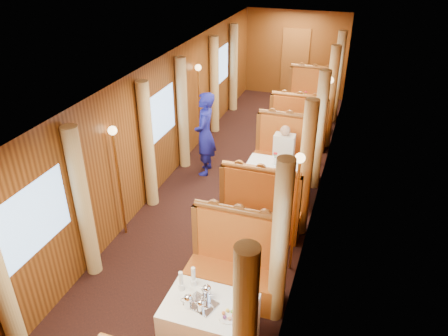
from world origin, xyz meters
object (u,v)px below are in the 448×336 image
at_px(table_near, 210,328).
at_px(banquette_near_aft, 235,269).
at_px(banquette_far_aft, 311,100).
at_px(banquette_mid_fwd, 261,211).
at_px(passenger, 284,149).
at_px(teapot_right, 201,307).
at_px(rose_vase_mid, 275,156).
at_px(table_far, 305,115).
at_px(steward, 205,134).
at_px(fruit_plate, 229,315).
at_px(teapot_left, 188,302).
at_px(banquette_far_fwd, 298,129).
at_px(banquette_mid_aft, 285,157).
at_px(rose_vase_far, 306,94).
at_px(tea_tray, 201,304).
at_px(teapot_back, 207,293).
at_px(table_mid, 274,183).

height_order(table_near, banquette_near_aft, banquette_near_aft).
bearing_deg(banquette_far_aft, banquette_mid_fwd, -90.00).
distance_m(table_near, passenger, 4.26).
bearing_deg(teapot_right, rose_vase_mid, 103.94).
bearing_deg(table_far, steward, -119.06).
height_order(teapot_right, fruit_plate, teapot_right).
height_order(teapot_left, fruit_plate, teapot_left).
height_order(banquette_mid_fwd, teapot_left, banquette_mid_fwd).
xyz_separation_m(banquette_far_fwd, teapot_right, (-0.05, -6.10, 0.39)).
bearing_deg(teapot_right, table_near, 79.95).
distance_m(banquette_far_fwd, fruit_plate, 6.10).
bearing_deg(steward, banquette_mid_aft, 93.30).
distance_m(banquette_mid_fwd, fruit_plate, 2.62).
bearing_deg(table_near, rose_vase_far, 90.23).
relative_size(tea_tray, teapot_back, 1.94).
height_order(table_near, teapot_back, teapot_back).
distance_m(teapot_right, steward, 4.52).
bearing_deg(table_near, table_far, 90.00).
bearing_deg(steward, banquette_far_fwd, 129.07).
bearing_deg(steward, teapot_left, 7.84).
relative_size(banquette_mid_aft, fruit_plate, 5.76).
height_order(table_far, banquette_far_fwd, banquette_far_fwd).
xyz_separation_m(banquette_near_aft, banquette_far_aft, (0.00, 7.00, 0.00)).
bearing_deg(passenger, tea_tray, -91.16).
bearing_deg(rose_vase_far, table_mid, -89.54).
distance_m(rose_vase_mid, steward, 1.69).
height_order(table_far, rose_vase_mid, rose_vase_mid).
height_order(table_near, teapot_right, teapot_right).
bearing_deg(fruit_plate, tea_tray, 169.03).
bearing_deg(tea_tray, banquette_far_fwd, 89.18).
bearing_deg(teapot_left, banquette_far_aft, 81.72).
height_order(rose_vase_far, steward, steward).
distance_m(tea_tray, rose_vase_mid, 3.56).
bearing_deg(rose_vase_far, teapot_right, -90.20).
bearing_deg(teapot_left, fruit_plate, -6.05).
bearing_deg(teapot_back, rose_vase_far, 114.48).
relative_size(teapot_right, passenger, 0.20).
relative_size(banquette_mid_aft, rose_vase_far, 3.72).
relative_size(banquette_near_aft, table_mid, 1.28).
xyz_separation_m(table_near, passenger, (-0.00, 4.24, 0.37)).
height_order(table_near, fruit_plate, fruit_plate).
relative_size(banquette_mid_fwd, rose_vase_far, 3.72).
bearing_deg(banquette_mid_aft, banquette_far_aft, 90.00).
xyz_separation_m(banquette_near_aft, banquette_far_fwd, (0.00, 4.97, 0.00)).
height_order(banquette_far_aft, rose_vase_mid, banquette_far_aft).
bearing_deg(banquette_far_fwd, teapot_back, -90.59).
xyz_separation_m(banquette_mid_aft, teapot_left, (-0.21, -4.62, 0.39)).
xyz_separation_m(banquette_mid_fwd, rose_vase_far, (-0.03, 4.54, 0.50)).
bearing_deg(banquette_mid_fwd, teapot_back, -91.45).
bearing_deg(table_far, teapot_back, -90.50).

